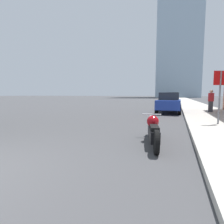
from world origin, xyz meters
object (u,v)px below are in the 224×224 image
object	(u,v)px
pedestrian	(211,101)
parked_car_black	(174,97)
parked_car_yellow	(175,96)
motorcycle	(153,130)
parked_car_green	(172,99)
parked_car_white	(175,97)
parked_car_blue	(169,102)
stop_sign	(220,88)

from	to	relation	value
pedestrian	parked_car_black	bearing A→B (deg)	96.83
parked_car_yellow	pedestrian	bearing A→B (deg)	-84.89
motorcycle	pedestrian	size ratio (longest dim) A/B	1.49
parked_car_yellow	parked_car_green	bearing A→B (deg)	-88.27
parked_car_white	parked_car_yellow	size ratio (longest dim) A/B	0.98
parked_car_green	pedestrian	xyz separation A→B (m)	(2.96, -12.64, 0.12)
parked_car_green	parked_car_yellow	xyz separation A→B (m)	(-0.09, 36.97, 0.00)
parked_car_blue	stop_sign	xyz separation A→B (m)	(2.27, -5.86, 0.89)
parked_car_green	pedestrian	size ratio (longest dim) A/B	2.46
motorcycle	parked_car_white	world-z (taller)	parked_car_white
stop_sign	parked_car_blue	bearing A→B (deg)	111.17
parked_car_black	pedestrian	size ratio (longest dim) A/B	2.82
parked_car_black	pedestrian	xyz separation A→B (m)	(3.00, -25.00, 0.05)
parked_car_blue	parked_car_black	world-z (taller)	parked_car_black
parked_car_green	parked_car_black	bearing A→B (deg)	90.09
parked_car_green	motorcycle	bearing A→B (deg)	-90.12
parked_car_black	pedestrian	distance (m)	25.18
stop_sign	pedestrian	distance (m)	6.05
parked_car_blue	parked_car_black	distance (m)	25.12
parked_car_green	pedestrian	bearing A→B (deg)	-76.89
parked_car_yellow	stop_sign	world-z (taller)	stop_sign
parked_car_yellow	stop_sign	bearing A→B (deg)	-85.94
parked_car_blue	pedestrian	distance (m)	2.93
parked_car_white	stop_sign	size ratio (longest dim) A/B	1.83
parked_car_black	parked_car_white	bearing A→B (deg)	86.67
parked_car_white	parked_car_yellow	world-z (taller)	parked_car_white
stop_sign	parked_car_yellow	bearing A→B (deg)	92.48
parked_car_green	parked_car_white	distance (m)	24.82
parked_car_white	stop_sign	world-z (taller)	stop_sign
parked_car_green	parked_car_white	bearing A→B (deg)	89.79
stop_sign	parked_car_black	bearing A→B (deg)	94.33
parked_car_blue	stop_sign	distance (m)	6.34
parked_car_blue	pedestrian	bearing A→B (deg)	3.11
parked_car_blue	parked_car_white	world-z (taller)	parked_car_white
parked_car_blue	parked_car_white	bearing A→B (deg)	90.79
stop_sign	pedestrian	world-z (taller)	stop_sign
parked_car_blue	stop_sign	world-z (taller)	stop_sign
parked_car_black	parked_car_white	size ratio (longest dim) A/B	1.10
motorcycle	pedestrian	distance (m)	9.95
parked_car_blue	parked_car_white	distance (m)	37.58
motorcycle	parked_car_blue	xyz separation A→B (m)	(0.06, 9.36, 0.42)
parked_car_black	parked_car_white	world-z (taller)	parked_car_black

